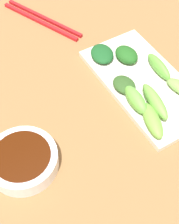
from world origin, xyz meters
name	(u,v)px	position (x,y,z in m)	size (l,w,h in m)	color
tabletop	(94,121)	(0.00, 0.00, 0.01)	(2.10, 2.10, 0.02)	olive
sauce_bowl	(23,160)	(-0.16, -0.02, 0.04)	(0.12, 0.12, 0.03)	white
serving_plate	(145,83)	(0.14, 0.02, 0.03)	(0.15, 0.29, 0.01)	silver
broccoli_stalk_1	(136,100)	(0.08, -0.02, 0.05)	(0.03, 0.07, 0.03)	#64B843
broccoli_leafy_2	(102,54)	(0.10, 0.13, 0.04)	(0.05, 0.06, 0.02)	#185022
broccoli_stalk_3	(155,101)	(0.11, -0.04, 0.05)	(0.02, 0.09, 0.03)	#6EA945
broccoli_stalk_5	(152,120)	(0.08, -0.07, 0.04)	(0.03, 0.08, 0.02)	#6FB441
broccoli_leafy_6	(124,85)	(0.09, 0.03, 0.04)	(0.04, 0.05, 0.02)	#2D5021
broccoli_stalk_7	(159,67)	(0.17, 0.03, 0.05)	(0.02, 0.08, 0.03)	#5FAB3E
broccoli_leafy_8	(126,55)	(0.14, 0.09, 0.04)	(0.04, 0.06, 0.03)	#1F581D
chopsticks	(42,20)	(0.04, 0.32, 0.02)	(0.11, 0.22, 0.01)	red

